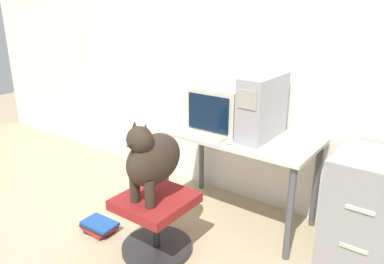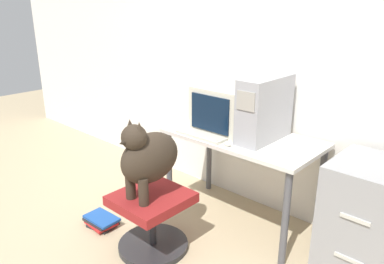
% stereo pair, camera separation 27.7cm
% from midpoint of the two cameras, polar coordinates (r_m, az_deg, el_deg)
% --- Properties ---
extents(ground_plane, '(12.00, 12.00, 0.00)m').
position_cam_midpoint_polar(ground_plane, '(3.04, 1.06, -15.42)').
color(ground_plane, tan).
extents(wall_back, '(8.00, 0.05, 2.60)m').
position_cam_midpoint_polar(wall_back, '(3.13, 8.72, 11.09)').
color(wall_back, silver).
rests_on(wall_back, ground_plane).
extents(desk, '(1.21, 0.63, 0.75)m').
position_cam_midpoint_polar(desk, '(2.97, 4.65, -2.26)').
color(desk, silver).
rests_on(desk, ground_plane).
extents(crt_monitor, '(0.44, 0.45, 0.36)m').
position_cam_midpoint_polar(crt_monitor, '(3.02, 2.18, 3.79)').
color(crt_monitor, beige).
rests_on(crt_monitor, desk).
extents(pc_tower, '(0.19, 0.51, 0.48)m').
position_cam_midpoint_polar(pc_tower, '(2.82, 7.97, 3.77)').
color(pc_tower, '#99999E').
rests_on(pc_tower, desk).
extents(keyboard, '(0.42, 0.14, 0.03)m').
position_cam_midpoint_polar(keyboard, '(2.87, -1.48, -0.47)').
color(keyboard, beige).
rests_on(keyboard, desk).
extents(computer_mouse, '(0.06, 0.04, 0.03)m').
position_cam_midpoint_polar(computer_mouse, '(2.70, 2.71, -1.66)').
color(computer_mouse, beige).
rests_on(computer_mouse, desk).
extents(office_chair, '(0.52, 0.52, 0.44)m').
position_cam_midpoint_polar(office_chair, '(2.77, -8.44, -13.20)').
color(office_chair, '#262628').
rests_on(office_chair, ground_plane).
extents(dog, '(0.25, 0.48, 0.58)m').
position_cam_midpoint_polar(dog, '(2.54, -9.26, -4.02)').
color(dog, '#33281E').
rests_on(dog, office_chair).
extents(filing_cabinet, '(0.50, 0.54, 0.79)m').
position_cam_midpoint_polar(filing_cabinet, '(2.77, 22.53, -11.15)').
color(filing_cabinet, gray).
rests_on(filing_cabinet, ground_plane).
extents(book_stack_floor, '(0.28, 0.22, 0.08)m').
position_cam_midpoint_polar(book_stack_floor, '(3.18, -16.45, -13.74)').
color(book_stack_floor, '#262628').
rests_on(book_stack_floor, ground_plane).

